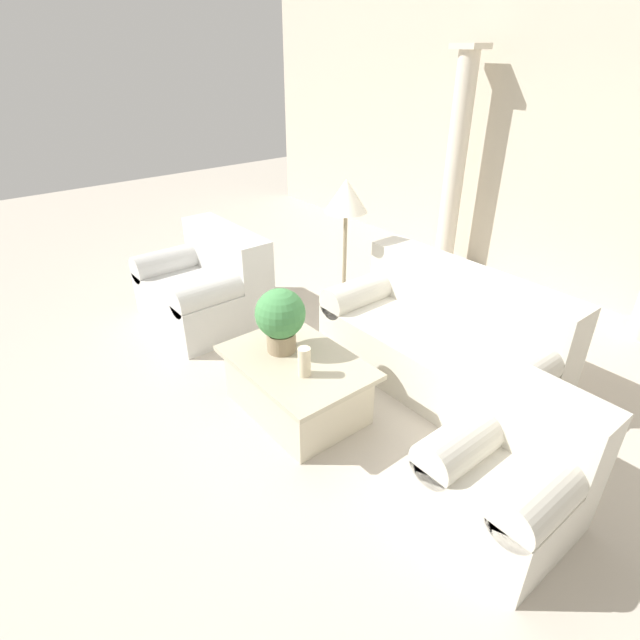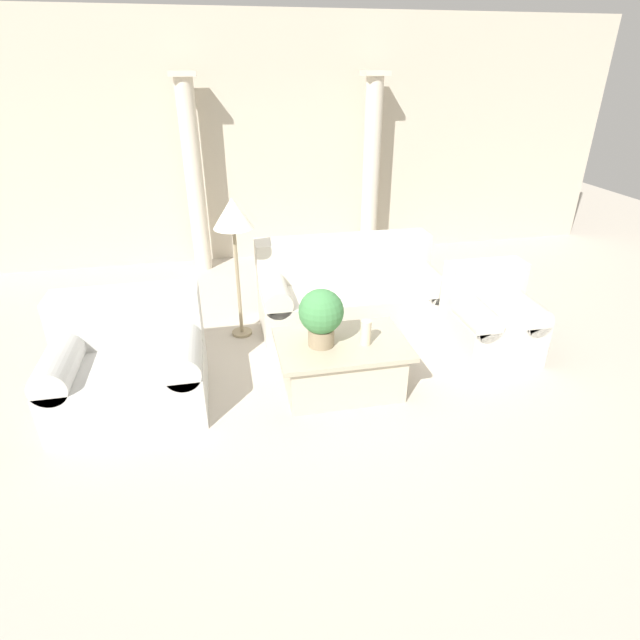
{
  "view_description": "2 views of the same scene",
  "coord_description": "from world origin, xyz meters",
  "px_view_note": "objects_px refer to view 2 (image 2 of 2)",
  "views": [
    {
      "loc": [
        2.62,
        -2.18,
        2.49
      ],
      "look_at": [
        -0.06,
        -0.02,
        0.59
      ],
      "focal_mm": 28.0,
      "sensor_mm": 36.0,
      "label": 1
    },
    {
      "loc": [
        -0.8,
        -3.97,
        2.56
      ],
      "look_at": [
        -0.02,
        -0.14,
        0.56
      ],
      "focal_mm": 28.0,
      "sensor_mm": 36.0,
      "label": 2
    }
  ],
  "objects_px": {
    "coffee_table": "(341,364)",
    "potted_plant": "(321,315)",
    "floor_lamp": "(233,219)",
    "armchair": "(490,317)",
    "loveseat": "(129,361)",
    "sofa_long": "(348,291)"
  },
  "relations": [
    {
      "from": "coffee_table",
      "to": "potted_plant",
      "type": "height_order",
      "value": "potted_plant"
    },
    {
      "from": "floor_lamp",
      "to": "armchair",
      "type": "relative_size",
      "value": 1.69
    },
    {
      "from": "loveseat",
      "to": "coffee_table",
      "type": "relative_size",
      "value": 1.09
    },
    {
      "from": "potted_plant",
      "to": "floor_lamp",
      "type": "bearing_deg",
      "value": 117.84
    },
    {
      "from": "loveseat",
      "to": "coffee_table",
      "type": "xyz_separation_m",
      "value": [
        1.77,
        -0.19,
        -0.14
      ]
    },
    {
      "from": "loveseat",
      "to": "armchair",
      "type": "bearing_deg",
      "value": 2.43
    },
    {
      "from": "floor_lamp",
      "to": "armchair",
      "type": "xyz_separation_m",
      "value": [
        2.37,
        -0.83,
        -0.88
      ]
    },
    {
      "from": "sofa_long",
      "to": "loveseat",
      "type": "distance_m",
      "value": 2.39
    },
    {
      "from": "coffee_table",
      "to": "armchair",
      "type": "bearing_deg",
      "value": 12.03
    },
    {
      "from": "sofa_long",
      "to": "floor_lamp",
      "type": "relative_size",
      "value": 1.32
    },
    {
      "from": "armchair",
      "to": "sofa_long",
      "type": "bearing_deg",
      "value": 142.92
    },
    {
      "from": "coffee_table",
      "to": "floor_lamp",
      "type": "bearing_deg",
      "value": 124.37
    },
    {
      "from": "loveseat",
      "to": "armchair",
      "type": "xyz_separation_m",
      "value": [
        3.34,
        0.14,
        -0.0
      ]
    },
    {
      "from": "potted_plant",
      "to": "armchair",
      "type": "relative_size",
      "value": 0.58
    },
    {
      "from": "loveseat",
      "to": "coffee_table",
      "type": "distance_m",
      "value": 1.78
    },
    {
      "from": "sofa_long",
      "to": "floor_lamp",
      "type": "distance_m",
      "value": 1.48
    },
    {
      "from": "loveseat",
      "to": "potted_plant",
      "type": "xyz_separation_m",
      "value": [
        1.59,
        -0.2,
        0.37
      ]
    },
    {
      "from": "floor_lamp",
      "to": "armchair",
      "type": "height_order",
      "value": "floor_lamp"
    },
    {
      "from": "sofa_long",
      "to": "coffee_table",
      "type": "relative_size",
      "value": 1.73
    },
    {
      "from": "sofa_long",
      "to": "loveseat",
      "type": "height_order",
      "value": "same"
    },
    {
      "from": "loveseat",
      "to": "armchair",
      "type": "relative_size",
      "value": 1.41
    },
    {
      "from": "loveseat",
      "to": "armchair",
      "type": "distance_m",
      "value": 3.34
    }
  ]
}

